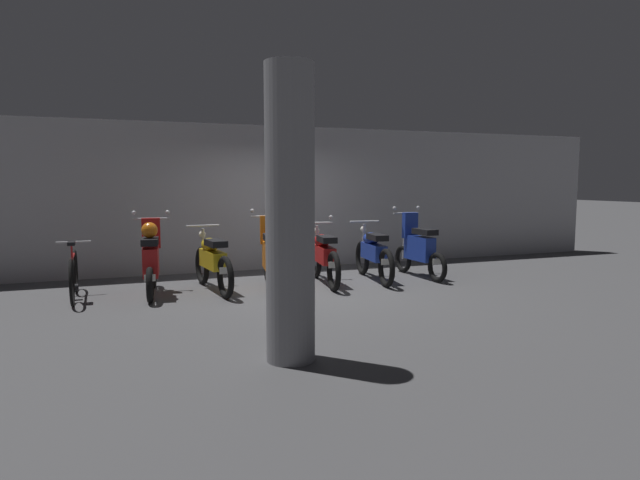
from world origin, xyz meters
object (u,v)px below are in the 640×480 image
Objects in this scene: motorbike_slot_3 at (324,255)px; support_pillar at (290,215)px; motorbike_slot_0 at (151,259)px; motorbike_slot_2 at (271,256)px; motorbike_slot_1 at (212,261)px; motorbike_slot_5 at (418,248)px; bicycle at (74,275)px; motorbike_slot_4 at (373,253)px.

support_pillar is (-1.74, -3.64, 0.93)m from motorbike_slot_3.
motorbike_slot_2 is (1.89, -0.05, -0.04)m from motorbike_slot_0.
motorbike_slot_5 is (3.77, -0.02, 0.04)m from motorbike_slot_1.
motorbike_slot_1 is 1.13× the size of bicycle.
motorbike_slot_2 is 0.94m from motorbike_slot_3.
motorbike_slot_3 is (0.94, -0.01, -0.04)m from motorbike_slot_2.
motorbike_slot_1 is 1.16× the size of motorbike_slot_2.
motorbike_slot_4 is at bearing -1.84° from bicycle.
motorbike_slot_0 is 0.86× the size of motorbike_slot_1.
support_pillar is at bearing -115.53° from motorbike_slot_3.
bicycle is at bearing 175.18° from motorbike_slot_0.
motorbike_slot_3 is 3.94m from bicycle.
motorbike_slot_0 is 3.96m from support_pillar.
motorbike_slot_3 reaches higher than bicycle.
motorbike_slot_2 is 1.88m from motorbike_slot_4.
motorbike_slot_5 is (1.88, 0.03, 0.04)m from motorbike_slot_3.
motorbike_slot_2 is at bearing -1.66° from motorbike_slot_0.
motorbike_slot_2 is at bearing 77.64° from support_pillar.
motorbike_slot_1 is 1.89m from motorbike_slot_3.
support_pillar is (-2.68, -3.64, 0.94)m from motorbike_slot_4.
motorbike_slot_2 is at bearing -2.83° from bicycle.
motorbike_slot_3 is 1.12× the size of bicycle.
motorbike_slot_4 is 4.62m from support_pillar.
motorbike_slot_3 reaches higher than motorbike_slot_4.
motorbike_slot_4 is 0.94m from motorbike_slot_5.
motorbike_slot_5 is (4.71, -0.03, -0.04)m from motorbike_slot_0.
bicycle is at bearing 177.17° from motorbike_slot_2.
motorbike_slot_4 is at bearing 0.14° from motorbike_slot_3.
motorbike_slot_5 is 0.97× the size of bicycle.
support_pillar is at bearing -60.01° from bicycle.
support_pillar is (0.15, -3.69, 0.94)m from motorbike_slot_1.
motorbike_slot_5 is 0.59× the size of support_pillar.
motorbike_slot_5 is at bearing 0.48° from motorbike_slot_2.
motorbike_slot_0 reaches higher than motorbike_slot_4.
bicycle is 0.61× the size of support_pillar.
motorbike_slot_4 is (1.88, -0.01, -0.04)m from motorbike_slot_2.
bicycle is (-3.93, 0.16, -0.13)m from motorbike_slot_3.
motorbike_slot_0 is 3.77m from motorbike_slot_4.
motorbike_slot_3 reaches higher than motorbike_slot_1.
bicycle is at bearing 177.68° from motorbike_slot_3.
motorbike_slot_0 is 0.86× the size of motorbike_slot_3.
motorbike_slot_3 is 0.94m from motorbike_slot_4.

